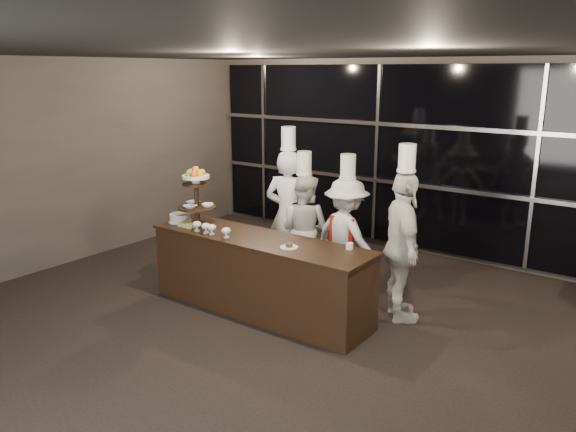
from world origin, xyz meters
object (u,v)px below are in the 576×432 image
Objects in this scene: display_stand at (196,192)px; layer_cake at (180,218)px; buffet_counter at (260,274)px; chef_d at (402,246)px; chef_c at (346,236)px; chef_a at (288,214)px; chef_b at (304,228)px.

layer_cake is at bearing -169.32° from display_stand.
layer_cake is at bearing -177.74° from buffet_counter.
display_stand is 0.36× the size of chef_d.
buffet_counter is 9.47× the size of layer_cake.
chef_d reaches higher than buffet_counter.
display_stand is at bearing -144.29° from chef_c.
buffet_counter is at bearing -71.50° from chef_a.
buffet_counter is at bearing -115.77° from chef_c.
chef_c is at bearing 32.65° from layer_cake.
display_stand reaches higher than layer_cake.
chef_b reaches higher than display_stand.
layer_cake is 2.14m from chef_c.
display_stand is 1.97m from chef_c.
layer_cake is at bearing -162.75° from chef_d.
chef_a reaches higher than buffet_counter.
chef_a is at bearing 51.21° from layer_cake.
buffet_counter is 1.26m from chef_c.
chef_b reaches higher than buffet_counter.
display_stand is at bearing -128.45° from chef_b.
display_stand is 0.45m from layer_cake.
buffet_counter is at bearing 0.01° from display_stand.
chef_d is (1.80, -0.28, -0.04)m from chef_a.
display_stand is at bearing 10.68° from layer_cake.
display_stand is at bearing -162.07° from chef_d.
buffet_counter is 1.22m from chef_a.
chef_d is at bearing 17.25° from layer_cake.
layer_cake reaches higher than buffet_counter.
chef_a reaches higher than layer_cake.
buffet_counter is 1.35× the size of chef_a.
buffet_counter is 1.58× the size of chef_b.
buffet_counter is 1.15m from chef_b.
chef_c is at bearing -0.24° from chef_b.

